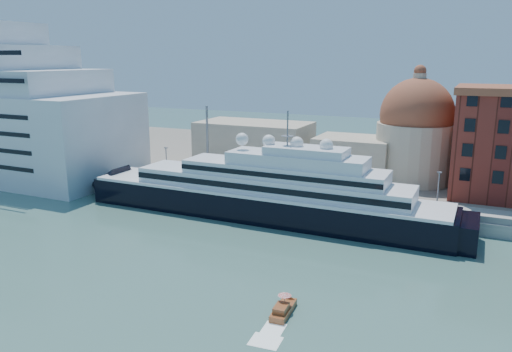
% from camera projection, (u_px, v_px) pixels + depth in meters
% --- Properties ---
extents(ground, '(400.00, 400.00, 0.00)m').
position_uv_depth(ground, '(214.00, 260.00, 78.31)').
color(ground, '#3B6760').
rests_on(ground, ground).
extents(quay, '(180.00, 10.00, 2.50)m').
position_uv_depth(quay, '(291.00, 198.00, 108.05)').
color(quay, gray).
rests_on(quay, ground).
extents(land, '(260.00, 72.00, 2.00)m').
position_uv_depth(land, '(341.00, 164.00, 144.32)').
color(land, slate).
rests_on(land, ground).
extents(quay_fence, '(180.00, 0.10, 1.20)m').
position_uv_depth(quay_fence, '(283.00, 195.00, 103.65)').
color(quay_fence, slate).
rests_on(quay_fence, quay).
extents(superyacht, '(83.77, 11.61, 25.03)m').
position_uv_depth(superyacht, '(249.00, 195.00, 99.56)').
color(superyacht, black).
rests_on(superyacht, ground).
extents(service_barge, '(12.46, 6.53, 2.67)m').
position_uv_depth(service_barge, '(51.00, 185.00, 121.53)').
color(service_barge, white).
rests_on(service_barge, ground).
extents(water_taxi, '(2.35, 5.88, 2.73)m').
position_uv_depth(water_taxi, '(283.00, 309.00, 61.69)').
color(water_taxi, brown).
rests_on(water_taxi, ground).
extents(church, '(66.00, 18.00, 25.50)m').
position_uv_depth(church, '(350.00, 140.00, 124.15)').
color(church, beige).
rests_on(church, land).
extents(lamp_posts, '(120.80, 2.40, 18.00)m').
position_uv_depth(lamp_posts, '(235.00, 156.00, 109.70)').
color(lamp_posts, slate).
rests_on(lamp_posts, quay).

